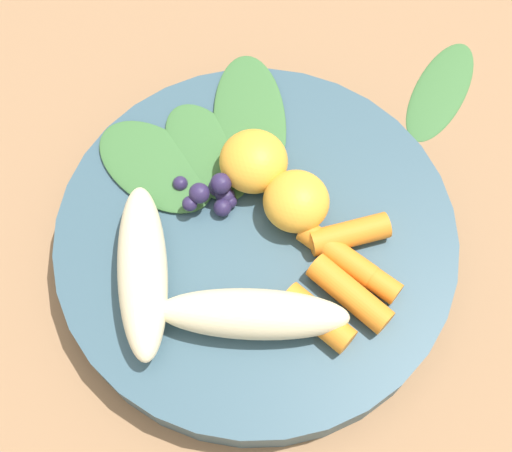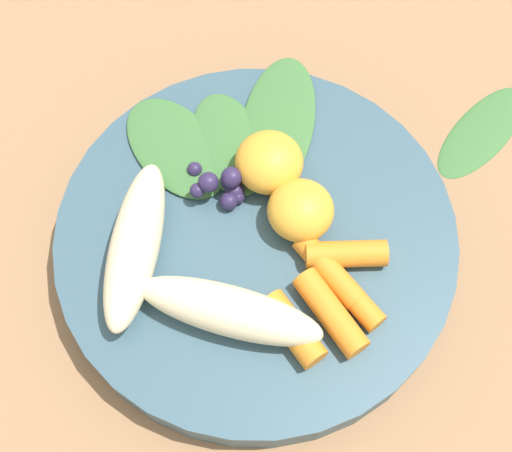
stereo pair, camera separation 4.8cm
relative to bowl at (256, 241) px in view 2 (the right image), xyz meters
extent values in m
plane|color=#99704C|center=(0.00, 0.00, -0.02)|extent=(2.40, 2.40, 0.00)
cylinder|color=#385666|center=(0.00, 0.00, 0.00)|extent=(0.28, 0.28, 0.03)
ellipsoid|color=beige|center=(0.04, 0.05, 0.03)|extent=(0.11, 0.11, 0.03)
ellipsoid|color=beige|center=(0.08, -0.02, 0.03)|extent=(0.10, 0.12, 0.03)
ellipsoid|color=#F4A833|center=(-0.03, -0.04, 0.03)|extent=(0.05, 0.05, 0.04)
ellipsoid|color=#F4A833|center=(-0.03, 0.01, 0.03)|extent=(0.05, 0.05, 0.03)
cylinder|color=orange|center=(0.01, 0.08, 0.03)|extent=(0.03, 0.05, 0.02)
cylinder|color=orange|center=(-0.01, 0.08, 0.03)|extent=(0.03, 0.06, 0.02)
cylinder|color=orange|center=(-0.03, 0.07, 0.02)|extent=(0.03, 0.06, 0.02)
cylinder|color=orange|center=(-0.03, 0.05, 0.02)|extent=(0.03, 0.06, 0.02)
cylinder|color=orange|center=(-0.04, 0.05, 0.03)|extent=(0.06, 0.04, 0.02)
sphere|color=#2D234C|center=(0.00, -0.04, 0.02)|extent=(0.01, 0.01, 0.01)
sphere|color=#2D234C|center=(0.00, -0.03, 0.02)|extent=(0.01, 0.01, 0.01)
sphere|color=#2D234C|center=(0.00, -0.03, 0.02)|extent=(0.01, 0.01, 0.01)
sphere|color=#2D234C|center=(0.00, -0.03, 0.02)|extent=(0.01, 0.01, 0.01)
sphere|color=#2D234C|center=(0.02, -0.04, 0.03)|extent=(0.01, 0.01, 0.01)
sphere|color=#2D234C|center=(0.02, -0.06, 0.02)|extent=(0.01, 0.01, 0.01)
sphere|color=#2D234C|center=(0.02, -0.04, 0.03)|extent=(0.01, 0.01, 0.01)
sphere|color=#2D234C|center=(0.00, -0.03, 0.02)|extent=(0.01, 0.01, 0.01)
sphere|color=#2D234C|center=(0.01, -0.03, 0.02)|extent=(0.01, 0.01, 0.01)
sphere|color=#2D234C|center=(0.00, -0.04, 0.04)|extent=(0.01, 0.01, 0.01)
ellipsoid|color=#3D7038|center=(-0.06, -0.07, 0.02)|extent=(0.12, 0.13, 0.01)
ellipsoid|color=#3D7038|center=(-0.01, -0.07, 0.02)|extent=(0.07, 0.10, 0.01)
ellipsoid|color=#3D7038|center=(0.02, -0.09, 0.02)|extent=(0.07, 0.11, 0.01)
ellipsoid|color=#3D7038|center=(-0.21, -0.01, -0.01)|extent=(0.12, 0.08, 0.01)
camera|label=1|loc=(0.13, 0.15, 0.46)|focal=49.32mm
camera|label=2|loc=(0.09, 0.18, 0.46)|focal=49.32mm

